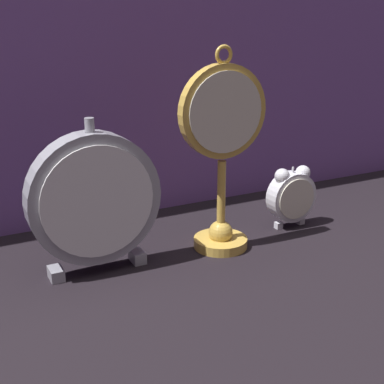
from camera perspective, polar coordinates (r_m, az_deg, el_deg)
ground_plane at (r=0.80m, az=2.63°, el=-9.46°), size 4.00×4.00×0.00m
fabric_backdrop_drape at (r=1.01m, az=-6.66°, el=16.35°), size 1.53×0.01×0.68m
pocket_watch_on_stand at (r=0.86m, az=3.26°, el=4.14°), size 0.15×0.09×0.33m
alarm_clock_twin_bell at (r=0.99m, az=10.59°, el=-0.22°), size 0.09×0.03×0.11m
mantel_clock_silver at (r=0.80m, az=-10.38°, el=-0.78°), size 0.20×0.04×0.24m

